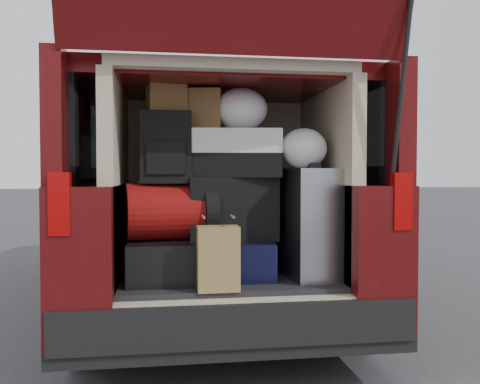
# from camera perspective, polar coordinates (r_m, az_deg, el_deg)

# --- Properties ---
(ground) EXTENTS (80.00, 80.00, 0.00)m
(ground) POSITION_cam_1_polar(r_m,az_deg,el_deg) (3.08, -1.05, -20.10)
(ground) COLOR #343436
(ground) RESTS_ON ground
(minivan) EXTENTS (1.90, 5.35, 2.77)m
(minivan) POSITION_cam_1_polar(r_m,az_deg,el_deg) (4.71, -3.90, -1.05)
(minivan) COLOR black
(minivan) RESTS_ON ground
(load_floor) EXTENTS (1.24, 1.05, 0.55)m
(load_floor) POSITION_cam_1_polar(r_m,az_deg,el_deg) (3.25, -1.68, -13.80)
(load_floor) COLOR black
(load_floor) RESTS_ON ground
(black_hardshell) EXTENTS (0.42, 0.58, 0.23)m
(black_hardshell) POSITION_cam_1_polar(r_m,az_deg,el_deg) (3.03, -8.40, -7.45)
(black_hardshell) COLOR black
(black_hardshell) RESTS_ON load_floor
(navy_hardshell) EXTENTS (0.45, 0.53, 0.22)m
(navy_hardshell) POSITION_cam_1_polar(r_m,az_deg,el_deg) (3.08, -0.22, -7.39)
(navy_hardshell) COLOR black
(navy_hardshell) RESTS_ON load_floor
(silver_roller) EXTENTS (0.31, 0.45, 0.64)m
(silver_roller) POSITION_cam_1_polar(r_m,az_deg,el_deg) (3.03, 7.78, -3.49)
(silver_roller) COLOR silver
(silver_roller) RESTS_ON load_floor
(kraft_bag) EXTENTS (0.22, 0.14, 0.34)m
(kraft_bag) POSITION_cam_1_polar(r_m,az_deg,el_deg) (2.69, -2.48, -7.44)
(kraft_bag) COLOR olive
(kraft_bag) RESTS_ON load_floor
(red_duffel) EXTENTS (0.54, 0.39, 0.33)m
(red_duffel) POSITION_cam_1_polar(r_m,az_deg,el_deg) (2.98, -7.80, -2.18)
(red_duffel) COLOR maroon
(red_duffel) RESTS_ON black_hardshell
(black_soft_case) EXTENTS (0.54, 0.34, 0.37)m
(black_soft_case) POSITION_cam_1_polar(r_m,az_deg,el_deg) (3.04, -1.03, -1.87)
(black_soft_case) COLOR black
(black_soft_case) RESTS_ON navy_hardshell
(backpack) EXTENTS (0.29, 0.18, 0.41)m
(backpack) POSITION_cam_1_polar(r_m,az_deg,el_deg) (2.96, -8.32, 4.96)
(backpack) COLOR black
(backpack) RESTS_ON red_duffel
(twotone_duffel) EXTENTS (0.66, 0.39, 0.28)m
(twotone_duffel) POSITION_cam_1_polar(r_m,az_deg,el_deg) (3.04, -1.42, 4.31)
(twotone_duffel) COLOR white
(twotone_duffel) RESTS_ON black_soft_case
(grocery_sack_lower) EXTENTS (0.24, 0.21, 0.20)m
(grocery_sack_lower) POSITION_cam_1_polar(r_m,az_deg,el_deg) (3.07, -8.30, 10.56)
(grocery_sack_lower) COLOR brown
(grocery_sack_lower) RESTS_ON backpack
(grocery_sack_upper) EXTENTS (0.28, 0.24, 0.24)m
(grocery_sack_upper) POSITION_cam_1_polar(r_m,az_deg,el_deg) (3.11, -4.34, 9.11)
(grocery_sack_upper) COLOR brown
(grocery_sack_upper) RESTS_ON twotone_duffel
(plastic_bag_center) EXTENTS (0.37, 0.35, 0.26)m
(plastic_bag_center) POSITION_cam_1_polar(r_m,az_deg,el_deg) (3.09, 0.13, 9.26)
(plastic_bag_center) COLOR white
(plastic_bag_center) RESTS_ON twotone_duffel
(plastic_bag_right) EXTENTS (0.30, 0.29, 0.24)m
(plastic_bag_right) POSITION_cam_1_polar(r_m,az_deg,el_deg) (3.00, 7.15, 4.88)
(plastic_bag_right) COLOR white
(plastic_bag_right) RESTS_ON silver_roller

